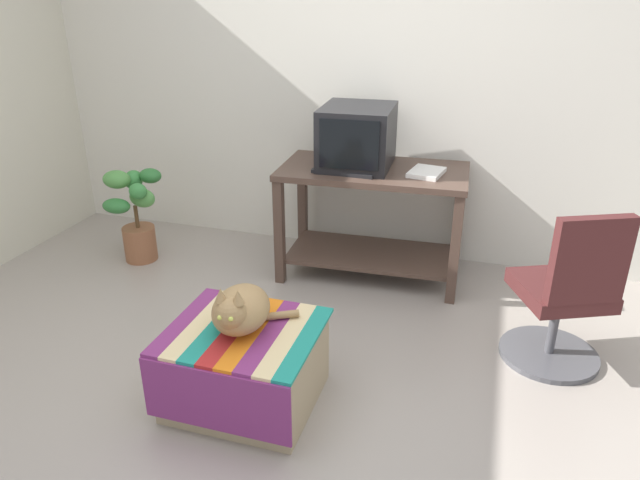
{
  "coord_description": "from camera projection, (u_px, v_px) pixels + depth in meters",
  "views": [
    {
      "loc": [
        0.95,
        -1.98,
        1.87
      ],
      "look_at": [
        0.07,
        0.85,
        0.55
      ],
      "focal_mm": 32.75,
      "sensor_mm": 36.0,
      "label": 1
    }
  ],
  "objects": [
    {
      "name": "ground_plane",
      "position": [
        252.0,
        415.0,
        2.75
      ],
      "size": [
        14.0,
        14.0,
        0.0
      ],
      "primitive_type": "plane",
      "color": "#9E9389"
    },
    {
      "name": "back_wall",
      "position": [
        361.0,
        71.0,
        4.01
      ],
      "size": [
        8.0,
        0.1,
        2.6
      ],
      "primitive_type": "cube",
      "color": "silver",
      "rests_on": "ground_plane"
    },
    {
      "name": "desk",
      "position": [
        372.0,
        204.0,
        3.88
      ],
      "size": [
        1.24,
        0.7,
        0.76
      ],
      "rotation": [
        0.0,
        0.0,
        0.05
      ],
      "color": "#4C382D",
      "rests_on": "ground_plane"
    },
    {
      "name": "tv_monitor",
      "position": [
        357.0,
        137.0,
        3.76
      ],
      "size": [
        0.47,
        0.54,
        0.39
      ],
      "rotation": [
        0.0,
        0.0,
        0.05
      ],
      "color": "black",
      "rests_on": "desk"
    },
    {
      "name": "keyboard",
      "position": [
        345.0,
        171.0,
        3.68
      ],
      "size": [
        0.41,
        0.17,
        0.02
      ],
      "primitive_type": "cube",
      "rotation": [
        0.0,
        0.0,
        -0.05
      ],
      "color": "black",
      "rests_on": "desk"
    },
    {
      "name": "book",
      "position": [
        426.0,
        172.0,
        3.65
      ],
      "size": [
        0.23,
        0.27,
        0.03
      ],
      "primitive_type": "cube",
      "rotation": [
        0.0,
        0.0,
        -0.16
      ],
      "color": "white",
      "rests_on": "desk"
    },
    {
      "name": "ottoman_with_blanket",
      "position": [
        245.0,
        365.0,
        2.77
      ],
      "size": [
        0.69,
        0.63,
        0.4
      ],
      "color": "tan",
      "rests_on": "ground_plane"
    },
    {
      "name": "cat",
      "position": [
        240.0,
        310.0,
        2.64
      ],
      "size": [
        0.37,
        0.39,
        0.27
      ],
      "rotation": [
        0.0,
        0.0,
        0.08
      ],
      "color": "#9E7A4C",
      "rests_on": "ottoman_with_blanket"
    },
    {
      "name": "potted_plant",
      "position": [
        135.0,
        213.0,
        4.13
      ],
      "size": [
        0.37,
        0.39,
        0.68
      ],
      "color": "brown",
      "rests_on": "ground_plane"
    },
    {
      "name": "office_chair",
      "position": [
        565.0,
        299.0,
        2.97
      ],
      "size": [
        0.56,
        0.56,
        0.89
      ],
      "rotation": [
        0.0,
        0.0,
        3.57
      ],
      "color": "#4C4C51",
      "rests_on": "ground_plane"
    }
  ]
}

